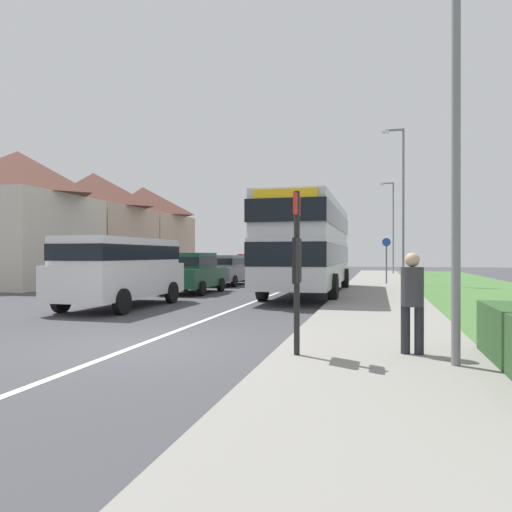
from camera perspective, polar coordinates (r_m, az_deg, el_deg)
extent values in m
plane|color=#424247|center=(8.97, -14.11, -10.38)|extent=(120.00, 120.00, 0.00)
cube|color=silver|center=(16.38, -0.61, -5.58)|extent=(0.14, 60.00, 0.01)
cube|color=gray|center=(13.84, 14.32, -6.40)|extent=(3.20, 68.00, 0.12)
cube|color=#BCBCC1|center=(19.62, 6.27, -0.77)|extent=(2.50, 10.32, 1.65)
cube|color=#BCBCC1|center=(19.66, 6.27, 3.90)|extent=(2.45, 10.11, 1.55)
cube|color=black|center=(19.62, 6.27, 0.20)|extent=(2.53, 10.37, 0.76)
cube|color=black|center=(19.66, 6.27, 4.13)|extent=(2.53, 10.37, 0.72)
cube|color=gold|center=(14.68, 3.47, 7.12)|extent=(2.00, 0.08, 0.44)
cylinder|color=black|center=(23.00, 4.30, -2.69)|extent=(0.30, 1.00, 1.00)
cylinder|color=black|center=(22.70, 10.53, -2.73)|extent=(0.30, 1.00, 1.00)
cylinder|color=black|center=(17.10, 0.78, -3.67)|extent=(0.30, 1.00, 1.00)
cylinder|color=black|center=(16.69, 9.17, -3.76)|extent=(0.30, 1.00, 1.00)
cube|color=silver|center=(15.46, -15.69, -2.77)|extent=(1.95, 5.25, 0.98)
cube|color=silver|center=(15.44, -15.69, 0.54)|extent=(1.72, 4.83, 0.80)
cube|color=black|center=(15.44, -15.69, 0.39)|extent=(1.75, 4.87, 0.45)
cylinder|color=black|center=(17.38, -15.73, -4.07)|extent=(0.20, 0.72, 0.72)
cylinder|color=black|center=(16.51, -9.97, -4.29)|extent=(0.20, 0.72, 0.72)
cylinder|color=black|center=(14.66, -22.13, -4.86)|extent=(0.20, 0.72, 0.72)
cylinder|color=black|center=(13.62, -15.62, -5.24)|extent=(0.20, 0.72, 0.72)
cube|color=#19472D|center=(20.61, -7.53, -2.49)|extent=(1.76, 3.90, 0.78)
cube|color=#19472D|center=(20.41, -7.73, -0.52)|extent=(1.55, 2.15, 0.64)
cube|color=black|center=(20.41, -7.73, -0.61)|extent=(1.58, 2.17, 0.36)
cylinder|color=black|center=(22.08, -8.43, -3.33)|extent=(0.20, 0.60, 0.60)
cylinder|color=black|center=(21.47, -4.18, -3.43)|extent=(0.20, 0.60, 0.60)
cylinder|color=black|center=(19.87, -11.14, -3.72)|extent=(0.20, 0.60, 0.60)
cylinder|color=black|center=(19.20, -6.48, -3.85)|extent=(0.20, 0.60, 0.60)
cube|color=slate|center=(25.91, -3.53, -2.01)|extent=(1.77, 4.57, 0.72)
cube|color=slate|center=(25.67, -3.68, -0.57)|extent=(1.56, 2.51, 0.59)
cube|color=black|center=(25.67, -3.68, -0.63)|extent=(1.59, 2.54, 0.33)
cylinder|color=black|center=(27.54, -4.35, -2.64)|extent=(0.20, 0.60, 0.60)
cylinder|color=black|center=(27.03, -0.85, -2.69)|extent=(0.20, 0.60, 0.60)
cylinder|color=black|center=(24.87, -6.43, -2.94)|extent=(0.20, 0.60, 0.60)
cylinder|color=black|center=(24.32, -2.60, -3.01)|extent=(0.20, 0.60, 0.60)
cube|color=#B21E1E|center=(31.12, -0.14, -1.62)|extent=(1.72, 4.29, 0.76)
cube|color=#B21E1E|center=(30.90, -0.24, -0.35)|extent=(1.52, 2.36, 0.62)
cube|color=black|center=(30.90, -0.24, -0.41)|extent=(1.55, 2.38, 0.35)
cylinder|color=black|center=(32.63, -0.99, -2.20)|extent=(0.20, 0.60, 0.60)
cylinder|color=black|center=(32.23, 1.91, -2.23)|extent=(0.20, 0.60, 0.60)
cylinder|color=black|center=(30.08, -2.33, -2.40)|extent=(0.20, 0.60, 0.60)
cylinder|color=black|center=(29.64, 0.80, -2.44)|extent=(0.20, 0.60, 0.60)
cylinder|color=#23232D|center=(7.80, 17.32, -8.81)|extent=(0.14, 0.14, 0.85)
cylinder|color=#23232D|center=(7.81, 18.80, -8.79)|extent=(0.14, 0.14, 0.85)
cylinder|color=#333338|center=(7.72, 18.06, -3.48)|extent=(0.34, 0.34, 0.60)
sphere|color=tan|center=(7.71, 18.07, -0.43)|extent=(0.22, 0.22, 0.22)
cylinder|color=black|center=(7.30, 4.86, -2.50)|extent=(0.09, 0.09, 2.60)
cube|color=red|center=(7.33, 4.87, 6.12)|extent=(0.04, 0.44, 0.32)
cube|color=black|center=(7.31, 4.89, -0.54)|extent=(0.06, 0.52, 0.68)
cylinder|color=slate|center=(26.16, 15.22, -1.15)|extent=(0.08, 0.08, 2.10)
cylinder|color=blue|center=(26.16, 15.23, 1.59)|extent=(0.44, 0.03, 0.44)
cylinder|color=slate|center=(7.42, 22.66, 16.48)|extent=(0.12, 0.12, 7.45)
cylinder|color=slate|center=(26.38, 17.09, 5.54)|extent=(0.12, 0.12, 8.24)
cube|color=slate|center=(27.05, 16.12, 14.17)|extent=(0.90, 0.10, 0.10)
cube|color=silver|center=(27.02, 15.13, 14.03)|extent=(0.36, 0.20, 0.14)
cylinder|color=slate|center=(41.28, 15.98, 3.15)|extent=(0.12, 0.12, 7.62)
cube|color=slate|center=(41.63, 15.36, 8.33)|extent=(0.90, 0.10, 0.10)
cube|color=silver|center=(41.62, 14.73, 8.23)|extent=(0.36, 0.20, 0.14)
cube|color=beige|center=(27.35, -26.44, 1.59)|extent=(6.13, 6.57, 4.67)
pyramid|color=brown|center=(27.65, -26.45, 8.78)|extent=(6.13, 6.57, 2.26)
cube|color=#C1A88E|center=(32.72, -18.75, 1.36)|extent=(6.13, 6.57, 4.67)
pyramid|color=brown|center=(32.97, -18.76, 7.39)|extent=(6.13, 6.57, 2.26)
cube|color=#C1A88E|center=(38.51, -13.30, 1.18)|extent=(6.13, 6.57, 4.67)
pyramid|color=brown|center=(38.73, -13.30, 6.31)|extent=(6.13, 6.57, 2.26)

